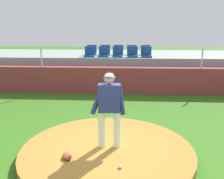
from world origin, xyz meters
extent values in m
plane|color=#326719|center=(0.00, 0.00, 0.00)|extent=(60.00, 60.00, 0.00)
cylinder|color=olive|center=(0.00, 0.00, 0.10)|extent=(4.00, 4.00, 0.19)
cylinder|color=silver|center=(-0.13, 0.09, 0.63)|extent=(0.17, 0.17, 0.87)
cylinder|color=silver|center=(0.22, 0.11, 0.63)|extent=(0.17, 0.17, 0.87)
cube|color=navy|center=(0.04, 0.10, 1.38)|extent=(0.51, 0.28, 0.63)
cylinder|color=navy|center=(-0.21, 0.09, 1.35)|extent=(0.35, 0.13, 0.70)
cylinder|color=navy|center=(0.30, 0.11, 1.35)|extent=(0.21, 0.12, 0.71)
sphere|color=tan|center=(0.04, 0.10, 1.84)|extent=(0.24, 0.24, 0.24)
cone|color=navy|center=(0.04, 0.10, 1.92)|extent=(0.29, 0.29, 0.13)
sphere|color=white|center=(0.33, -0.83, 0.23)|extent=(0.07, 0.07, 0.07)
ellipsoid|color=brown|center=(-0.82, -0.51, 0.25)|extent=(0.30, 0.35, 0.11)
cube|color=brown|center=(0.00, 5.65, 0.58)|extent=(16.63, 0.40, 1.16)
cylinder|color=silver|center=(-3.34, 5.65, 1.58)|extent=(0.06, 0.06, 0.85)
cylinder|color=silver|center=(3.65, 5.65, 1.58)|extent=(0.06, 0.06, 0.85)
cube|color=gray|center=(0.00, 8.44, 0.73)|extent=(15.46, 4.06, 1.45)
cube|color=navy|center=(-1.38, 6.87, 1.50)|extent=(0.48, 0.44, 0.10)
cube|color=navy|center=(-1.38, 7.05, 1.75)|extent=(0.48, 0.08, 0.40)
cube|color=navy|center=(-0.69, 6.88, 1.50)|extent=(0.48, 0.44, 0.10)
cube|color=navy|center=(-0.69, 7.06, 1.75)|extent=(0.48, 0.08, 0.40)
cube|color=navy|center=(-0.01, 6.86, 1.50)|extent=(0.48, 0.44, 0.10)
cube|color=navy|center=(-0.01, 7.04, 1.75)|extent=(0.48, 0.08, 0.40)
cube|color=navy|center=(0.72, 6.85, 1.50)|extent=(0.48, 0.44, 0.10)
cube|color=navy|center=(0.72, 7.03, 1.75)|extent=(0.48, 0.08, 0.40)
cube|color=navy|center=(1.38, 6.85, 1.50)|extent=(0.48, 0.44, 0.10)
cube|color=navy|center=(1.38, 7.03, 1.75)|extent=(0.48, 0.08, 0.40)
cube|color=navy|center=(-1.39, 7.74, 1.50)|extent=(0.48, 0.44, 0.10)
cube|color=navy|center=(-1.39, 7.92, 1.75)|extent=(0.48, 0.08, 0.40)
cube|color=navy|center=(-0.68, 7.78, 1.50)|extent=(0.48, 0.44, 0.10)
cube|color=navy|center=(-0.68, 7.96, 1.75)|extent=(0.48, 0.08, 0.40)
cube|color=navy|center=(0.01, 7.77, 1.50)|extent=(0.48, 0.44, 0.10)
cube|color=navy|center=(0.01, 7.95, 1.75)|extent=(0.48, 0.08, 0.40)
cube|color=navy|center=(0.69, 7.76, 1.50)|extent=(0.48, 0.44, 0.10)
cube|color=navy|center=(0.69, 7.94, 1.75)|extent=(0.48, 0.08, 0.40)
cube|color=navy|center=(1.40, 7.76, 1.50)|extent=(0.48, 0.44, 0.10)
cube|color=navy|center=(1.40, 7.94, 1.75)|extent=(0.48, 0.08, 0.40)
camera|label=1|loc=(0.41, -5.33, 2.98)|focal=40.56mm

